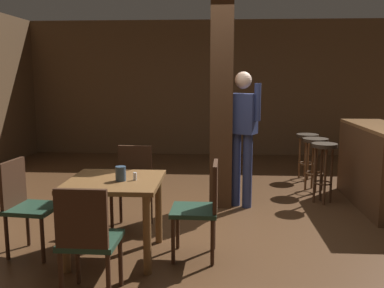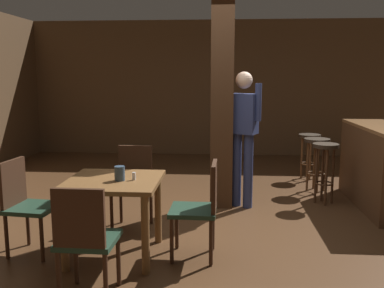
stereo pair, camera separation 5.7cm
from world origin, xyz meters
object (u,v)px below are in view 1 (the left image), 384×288
dining_table (115,194)px  bar_stool_mid (315,151)px  bar_stool_far (307,145)px  bar_counter (371,165)px  chair_south (87,237)px  chair_east (203,205)px  chair_west (25,202)px  standing_person (242,129)px  chair_north (133,183)px  napkin_cup (121,174)px  bar_stool_near (324,159)px  salt_shaker (135,176)px

dining_table → bar_stool_mid: size_ratio=1.09×
bar_stool_mid → bar_stool_far: bar_stool_mid is taller
bar_counter → bar_stool_mid: bar_counter is taller
chair_south → chair_east: (0.81, 0.84, 0.00)m
chair_east → chair_west: same height
chair_south → chair_east: 1.17m
chair_west → bar_counter: (3.76, 1.74, 0.03)m
dining_table → bar_stool_far: (2.40, 3.22, -0.05)m
chair_west → standing_person: standing_person is taller
chair_north → chair_east: (0.79, -0.77, 0.00)m
napkin_cup → bar_stool_near: 2.95m
dining_table → chair_west: 0.85m
chair_west → bar_stool_near: (3.18, 1.84, 0.08)m
dining_table → chair_east: size_ratio=0.95×
salt_shaker → bar_stool_mid: size_ratio=0.09×
chair_north → chair_west: 1.17m
bar_counter → salt_shaker: bearing=-147.1°
salt_shaker → standing_person: standing_person is taller
bar_stool_far → standing_person: bearing=-125.6°
chair_north → dining_table: bearing=-90.8°
chair_south → bar_stool_far: 4.70m
napkin_cup → chair_east: bearing=4.8°
bar_counter → bar_stool_mid: size_ratio=2.17×
bar_stool_mid → standing_person: bearing=-143.0°
napkin_cup → bar_stool_far: bearing=54.5°
chair_south → chair_north: same height
standing_person → bar_stool_far: standing_person is taller
dining_table → chair_west: bearing=-179.7°
napkin_cup → bar_counter: bar_counter is taller
chair_south → bar_counter: bearing=41.3°
bar_stool_near → standing_person: bearing=-168.7°
salt_shaker → bar_stool_far: 3.92m
standing_person → bar_stool_mid: bearing=37.0°
chair_east → bar_counter: size_ratio=0.53×
chair_north → standing_person: (1.24, 0.83, 0.50)m
napkin_cup → salt_shaker: 0.13m
bar_stool_mid → bar_stool_far: bearing=86.6°
bar_stool_near → napkin_cup: bearing=-140.3°
dining_table → standing_person: size_ratio=0.49×
chair_south → salt_shaker: chair_south is taller
bar_counter → bar_stool_far: (-0.51, 1.48, 0.01)m
dining_table → chair_north: 0.79m
salt_shaker → bar_stool_far: salt_shaker is taller
standing_person → chair_south: bearing=-117.2°
bar_counter → bar_stool_near: size_ratio=2.10×
salt_shaker → bar_stool_mid: salt_shaker is taller
chair_west → bar_counter: size_ratio=0.53×
bar_stool_mid → dining_table: bearing=-133.8°
chair_north → salt_shaker: 0.86m
chair_west → standing_person: (2.09, 1.62, 0.50)m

